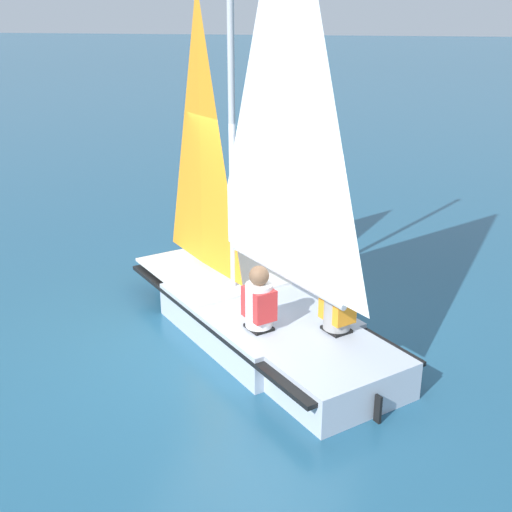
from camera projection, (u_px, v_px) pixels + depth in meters
ground_plane at (256, 333)px, 7.89m from camera, size 260.00×260.00×0.00m
sailboat_main at (257, 275)px, 7.60m from camera, size 4.07×3.86×5.40m
sailor_helm at (259, 312)px, 7.03m from camera, size 0.43×0.42×1.16m
sailor_crew at (337, 313)px, 6.98m from camera, size 0.43×0.42×1.16m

